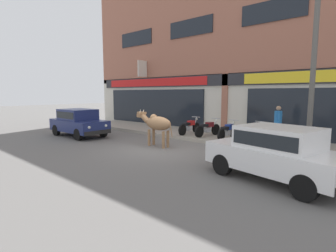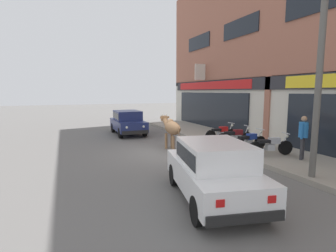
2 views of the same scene
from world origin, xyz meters
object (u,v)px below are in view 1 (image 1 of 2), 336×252
(motorcycle_0, at_px, (190,127))
(pedestrian, at_px, (278,120))
(motorcycle_1, at_px, (208,128))
(motorcycle_3, at_px, (251,133))
(motorcycle_2, at_px, (228,131))
(utility_pole, at_px, (313,70))
(car_0, at_px, (79,121))
(car_1, at_px, (276,151))
(cow, at_px, (157,123))

(motorcycle_0, distance_m, pedestrian, 4.40)
(motorcycle_0, xyz_separation_m, motorcycle_1, (1.11, 0.04, 0.00))
(motorcycle_3, xyz_separation_m, pedestrian, (0.92, 0.61, 0.60))
(motorcycle_2, relative_size, motorcycle_3, 1.02)
(pedestrian, bearing_deg, utility_pole, -41.14)
(motorcycle_2, xyz_separation_m, utility_pole, (3.56, -0.58, 2.57))
(car_0, relative_size, car_1, 0.95)
(motorcycle_3, bearing_deg, car_0, -154.67)
(cow, xyz_separation_m, pedestrian, (3.93, 3.54, 0.15))
(car_1, distance_m, utility_pole, 4.09)
(motorcycle_1, xyz_separation_m, motorcycle_3, (2.29, 0.00, 0.00))
(cow, relative_size, motorcycle_1, 1.19)
(cow, distance_m, motorcycle_2, 3.40)
(motorcycle_0, distance_m, motorcycle_2, 2.32)
(car_1, distance_m, motorcycle_1, 6.34)
(car_0, height_order, utility_pole, utility_pole)
(motorcycle_0, bearing_deg, utility_pole, -6.90)
(utility_pole, bearing_deg, motorcycle_2, 170.75)
(car_0, bearing_deg, pedestrian, 26.22)
(motorcycle_0, xyz_separation_m, utility_pole, (5.88, -0.71, 2.57))
(pedestrian, xyz_separation_m, utility_pole, (1.56, -1.37, 1.97))
(motorcycle_1, bearing_deg, cow, -103.99)
(motorcycle_0, xyz_separation_m, motorcycle_2, (2.32, -0.13, 0.00))
(cow, distance_m, pedestrian, 5.30)
(car_1, relative_size, motorcycle_0, 2.10)
(motorcycle_1, relative_size, motorcycle_3, 1.01)
(car_1, xyz_separation_m, motorcycle_0, (-5.91, 4.09, -0.26))
(car_0, relative_size, utility_pole, 0.61)
(car_1, relative_size, motorcycle_2, 2.10)
(car_1, bearing_deg, motorcycle_1, 139.24)
(motorcycle_3, relative_size, pedestrian, 1.12)
(car_0, bearing_deg, car_1, -1.83)
(cow, height_order, car_0, cow)
(car_1, xyz_separation_m, pedestrian, (-1.59, 4.74, 0.34))
(motorcycle_1, height_order, motorcycle_2, same)
(car_0, height_order, car_1, same)
(motorcycle_0, bearing_deg, car_1, -34.70)
(cow, bearing_deg, utility_pole, 21.60)
(utility_pole, bearing_deg, motorcycle_0, 173.10)
(motorcycle_2, xyz_separation_m, motorcycle_3, (1.08, 0.18, 0.00))
(cow, relative_size, utility_pole, 0.36)
(cow, height_order, motorcycle_0, cow)
(motorcycle_0, distance_m, motorcycle_3, 3.40)
(motorcycle_0, xyz_separation_m, motorcycle_3, (3.40, 0.05, 0.00))
(car_1, height_order, utility_pole, utility_pole)
(motorcycle_2, bearing_deg, pedestrian, 21.50)
(car_1, bearing_deg, motorcycle_2, 132.21)
(motorcycle_2, height_order, utility_pole, utility_pole)
(car_1, height_order, motorcycle_2, car_1)
(cow, height_order, utility_pole, utility_pole)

